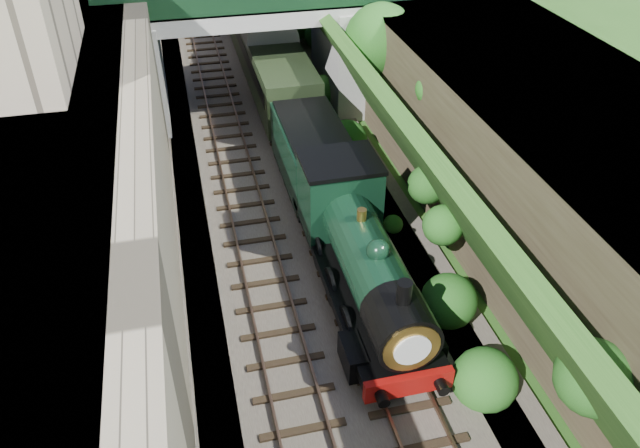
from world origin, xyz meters
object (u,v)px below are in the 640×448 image
Objects in this scene: road_bridge at (269,34)px; tender at (313,159)px; tree at (382,42)px; locomotive at (361,256)px.

tender is (0.26, -9.41, -2.46)m from road_bridge.
tree is (4.97, -4.11, 0.57)m from road_bridge.
locomotive reaches higher than tender.
tree is 13.79m from locomotive.
road_bridge is 6.47m from tree.
road_bridge is 16.92m from locomotive.
road_bridge is 1.56× the size of locomotive.
tender is at bearing 90.00° from locomotive.
locomotive is 1.70× the size of tender.
road_bridge is 9.73m from tender.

